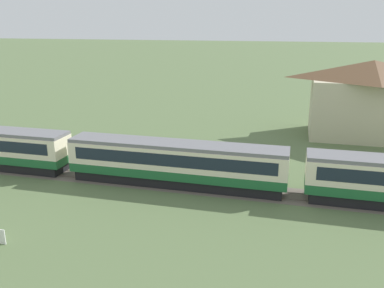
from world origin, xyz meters
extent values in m
cylinder|color=black|center=(-11.45, 0.82, 0.45)|extent=(0.90, 0.18, 0.90)
cylinder|color=black|center=(-11.45, 2.26, 0.45)|extent=(0.90, 0.18, 0.90)
cube|color=#1E6033|center=(-25.81, 1.54, 1.30)|extent=(19.45, 2.98, 0.80)
cube|color=beige|center=(-25.81, 1.54, 2.67)|extent=(19.45, 2.98, 1.93)
cube|color=#192330|center=(-25.81, 1.54, 2.76)|extent=(17.90, 3.02, 1.08)
cube|color=slate|center=(-25.81, 1.54, 3.78)|extent=(19.45, 2.81, 0.30)
cube|color=black|center=(-25.81, 1.54, 0.46)|extent=(18.67, 2.57, 0.88)
cylinder|color=black|center=(-19.40, 0.82, 0.45)|extent=(0.90, 0.18, 0.90)
cylinder|color=black|center=(-19.40, 2.26, 0.45)|extent=(0.90, 0.18, 0.90)
cylinder|color=black|center=(-32.23, 0.82, 0.45)|extent=(0.90, 0.18, 0.90)
cylinder|color=black|center=(-32.23, 2.26, 0.45)|extent=(0.90, 0.18, 0.90)
cylinder|color=black|center=(-40.18, 0.82, 0.45)|extent=(0.90, 0.18, 0.90)
cylinder|color=black|center=(-40.18, 2.26, 0.45)|extent=(0.90, 0.18, 0.90)
cube|color=#665B51|center=(-27.17, 1.54, 0.01)|extent=(168.96, 3.60, 0.01)
cube|color=#4C4238|center=(-27.17, 0.82, 0.02)|extent=(168.96, 0.12, 0.04)
cube|color=#4C4238|center=(-27.17, 2.26, 0.02)|extent=(168.96, 0.12, 0.04)
cube|color=beige|center=(-7.03, 22.78, 3.63)|extent=(13.97, 8.46, 7.25)
pyramid|color=brown|center=(-7.03, 22.78, 8.44)|extent=(15.09, 9.13, 2.38)
camera|label=1|loc=(-15.94, -30.93, 13.97)|focal=38.00mm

